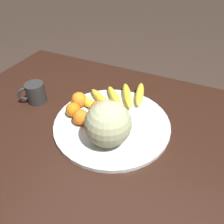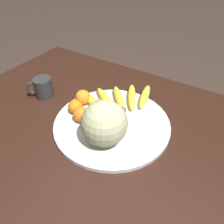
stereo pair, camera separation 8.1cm
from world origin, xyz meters
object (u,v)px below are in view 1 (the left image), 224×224
object	(u,v)px
fruit_bowl	(112,123)
orange_front_left	(73,109)
kitchen_table	(105,144)
orange_back_left	(81,117)
orange_mid_center	(79,100)
produce_tag	(90,115)
orange_front_right	(99,109)
banana_bunch	(114,98)
ceramic_mug	(35,93)
orange_back_right	(117,113)
melon	(108,124)

from	to	relation	value
fruit_bowl	orange_front_left	world-z (taller)	orange_front_left
kitchen_table	orange_back_left	world-z (taller)	orange_back_left
orange_mid_center	produce_tag	world-z (taller)	orange_mid_center
fruit_bowl	orange_front_right	world-z (taller)	orange_front_right
banana_bunch	ceramic_mug	distance (m)	0.34
orange_back_right	banana_bunch	bearing A→B (deg)	120.28
orange_front_right	orange_mid_center	world-z (taller)	orange_front_right
kitchen_table	orange_back_right	distance (m)	0.15
orange_back_left	orange_back_right	distance (m)	0.14
orange_front_left	orange_back_right	size ratio (longest dim) A/B	0.98
orange_back_right	melon	bearing A→B (deg)	-81.46
fruit_bowl	melon	size ratio (longest dim) A/B	2.83
orange_front_right	banana_bunch	bearing A→B (deg)	83.35
banana_bunch	ceramic_mug	world-z (taller)	ceramic_mug
orange_mid_center	produce_tag	distance (m)	0.08
produce_tag	kitchen_table	bearing A→B (deg)	-18.10
orange_back_left	ceramic_mug	bearing A→B (deg)	167.81
kitchen_table	fruit_bowl	bearing A→B (deg)	53.85
fruit_bowl	banana_bunch	xyz separation A→B (m)	(-0.05, 0.12, 0.03)
melon	orange_front_left	world-z (taller)	melon
fruit_bowl	produce_tag	distance (m)	0.10
banana_bunch	orange_back_right	bearing A→B (deg)	168.03
orange_mid_center	orange_back_left	world-z (taller)	orange_mid_center
kitchen_table	ceramic_mug	distance (m)	0.38
banana_bunch	orange_front_left	xyz separation A→B (m)	(-0.11, -0.15, 0.01)
banana_bunch	orange_mid_center	bearing A→B (deg)	83.18
orange_front_right	produce_tag	size ratio (longest dim) A/B	0.87
orange_back_right	fruit_bowl	bearing A→B (deg)	-114.03
melon	produce_tag	distance (m)	0.18
orange_mid_center	ceramic_mug	size ratio (longest dim) A/B	0.65
fruit_bowl	ceramic_mug	bearing A→B (deg)	179.81
orange_front_right	orange_front_left	bearing A→B (deg)	-159.35
orange_back_left	produce_tag	size ratio (longest dim) A/B	0.74
orange_back_right	orange_front_right	bearing A→B (deg)	-168.54
fruit_bowl	orange_mid_center	distance (m)	0.18
kitchen_table	orange_mid_center	world-z (taller)	orange_mid_center
orange_front_left	orange_back_left	xyz separation A→B (m)	(0.05, -0.03, 0.00)
orange_front_right	produce_tag	world-z (taller)	orange_front_right
orange_back_left	orange_back_right	bearing A→B (deg)	34.93
kitchen_table	orange_back_right	xyz separation A→B (m)	(0.03, 0.05, 0.14)
orange_mid_center	orange_back_left	bearing A→B (deg)	-55.37
kitchen_table	orange_mid_center	size ratio (longest dim) A/B	21.82
kitchen_table	ceramic_mug	size ratio (longest dim) A/B	14.09
melon	orange_mid_center	size ratio (longest dim) A/B	2.50
orange_front_left	produce_tag	bearing A→B (deg)	24.04
produce_tag	ceramic_mug	bearing A→B (deg)	-178.38
kitchen_table	banana_bunch	xyz separation A→B (m)	(-0.03, 0.15, 0.13)
fruit_bowl	ceramic_mug	world-z (taller)	ceramic_mug
orange_back_left	orange_back_right	xyz separation A→B (m)	(0.12, 0.08, -0.00)
melon	produce_tag	xyz separation A→B (m)	(-0.13, 0.09, -0.08)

